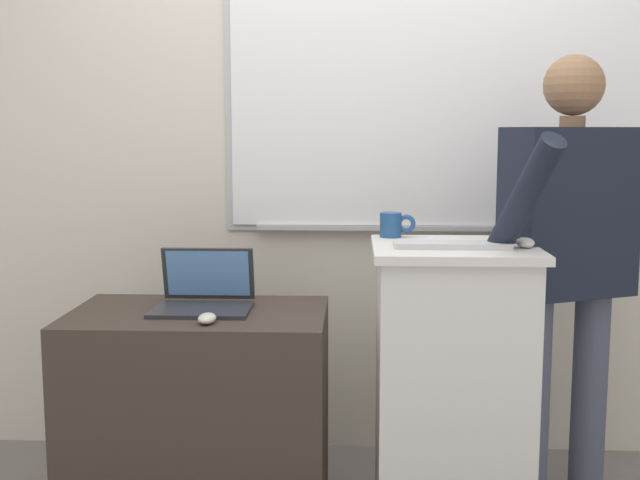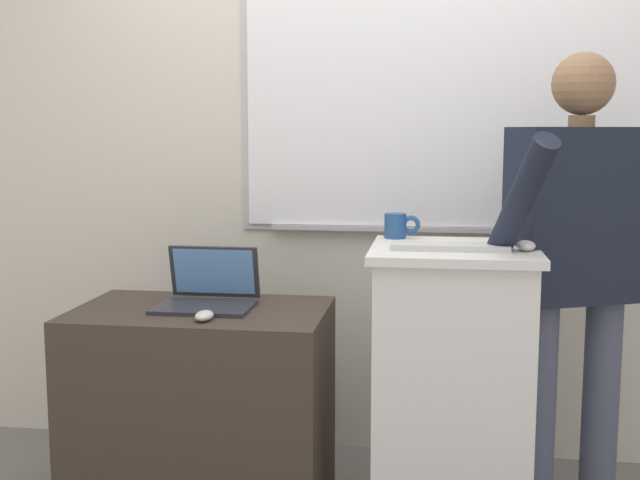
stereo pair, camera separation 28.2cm
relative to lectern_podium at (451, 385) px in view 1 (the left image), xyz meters
The scene contains 9 objects.
back_wall 1.19m from the lectern_podium, 115.36° to the left, with size 6.40×0.17×2.75m.
lectern_podium is the anchor object (origin of this frame).
side_desk 0.92m from the lectern_podium, behind, with size 0.92×0.58×0.76m.
person_presenter 0.65m from the lectern_podium, 18.33° to the left, with size 0.64×0.69×1.67m.
laptop 0.95m from the lectern_podium, behind, with size 0.35×0.30×0.21m.
wireless_keyboard 0.52m from the lectern_podium, 103.73° to the right, with size 0.39×0.11×0.02m.
computer_mouse_by_laptop 0.90m from the lectern_podium, 169.70° to the right, with size 0.06×0.10×0.03m.
computer_mouse_by_keyboard 0.57m from the lectern_podium, 12.32° to the right, with size 0.06×0.10×0.03m.
coffee_mug 0.62m from the lectern_podium, 135.87° to the left, with size 0.13×0.08×0.09m.
Camera 1 is at (0.03, -2.39, 1.41)m, focal length 45.00 mm.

